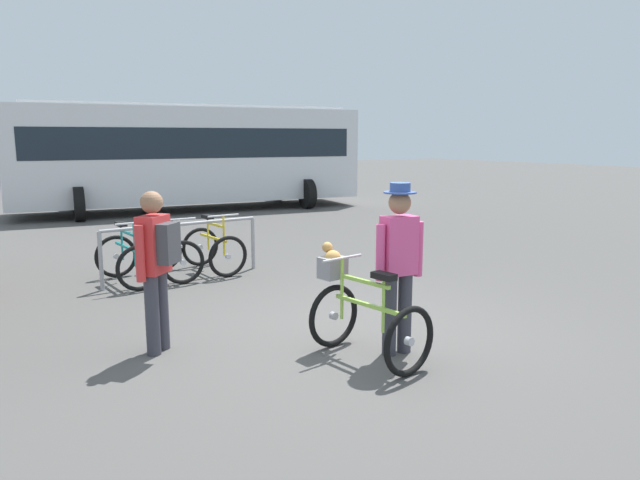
{
  "coord_description": "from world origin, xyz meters",
  "views": [
    {
      "loc": [
        -3.82,
        -4.96,
        2.15
      ],
      "look_at": [
        -0.22,
        0.53,
        1.0
      ],
      "focal_mm": 32.83,
      "sensor_mm": 36.0,
      "label": 1
    }
  ],
  "objects_px": {
    "featured_bicycle": "(360,310)",
    "bus_distant": "(191,152)",
    "person_with_featured_bike": "(398,262)",
    "racked_bike_yellow": "(214,249)",
    "pedestrian_with_backpack": "(156,262)",
    "racked_bike_teal": "(127,260)",
    "racked_bike_white": "(172,254)"
  },
  "relations": [
    {
      "from": "person_with_featured_bike",
      "to": "pedestrian_with_backpack",
      "type": "relative_size",
      "value": 1.05
    },
    {
      "from": "racked_bike_white",
      "to": "racked_bike_yellow",
      "type": "distance_m",
      "value": 0.7
    },
    {
      "from": "racked_bike_yellow",
      "to": "pedestrian_with_backpack",
      "type": "height_order",
      "value": "pedestrian_with_backpack"
    },
    {
      "from": "racked_bike_yellow",
      "to": "pedestrian_with_backpack",
      "type": "relative_size",
      "value": 0.7
    },
    {
      "from": "racked_bike_white",
      "to": "pedestrian_with_backpack",
      "type": "distance_m",
      "value": 3.34
    },
    {
      "from": "person_with_featured_bike",
      "to": "bus_distant",
      "type": "bearing_deg",
      "value": 77.89
    },
    {
      "from": "racked_bike_teal",
      "to": "racked_bike_white",
      "type": "xyz_separation_m",
      "value": [
        0.7,
        0.03,
        -0.0
      ]
    },
    {
      "from": "racked_bike_teal",
      "to": "pedestrian_with_backpack",
      "type": "relative_size",
      "value": 0.7
    },
    {
      "from": "racked_bike_teal",
      "to": "bus_distant",
      "type": "height_order",
      "value": "bus_distant"
    },
    {
      "from": "racked_bike_teal",
      "to": "bus_distant",
      "type": "bearing_deg",
      "value": 62.93
    },
    {
      "from": "person_with_featured_bike",
      "to": "featured_bicycle",
      "type": "bearing_deg",
      "value": 160.95
    },
    {
      "from": "racked_bike_teal",
      "to": "racked_bike_white",
      "type": "relative_size",
      "value": 1.05
    },
    {
      "from": "pedestrian_with_backpack",
      "to": "racked_bike_white",
      "type": "bearing_deg",
      "value": 68.52
    },
    {
      "from": "person_with_featured_bike",
      "to": "pedestrian_with_backpack",
      "type": "distance_m",
      "value": 2.4
    },
    {
      "from": "racked_bike_teal",
      "to": "bus_distant",
      "type": "distance_m",
      "value": 9.27
    },
    {
      "from": "featured_bicycle",
      "to": "bus_distant",
      "type": "relative_size",
      "value": 0.12
    },
    {
      "from": "racked_bike_teal",
      "to": "racked_bike_yellow",
      "type": "xyz_separation_m",
      "value": [
        1.4,
        0.05,
        -0.0
      ]
    },
    {
      "from": "racked_bike_white",
      "to": "pedestrian_with_backpack",
      "type": "xyz_separation_m",
      "value": [
        -1.2,
        -3.06,
        0.57
      ]
    },
    {
      "from": "racked_bike_white",
      "to": "racked_bike_yellow",
      "type": "bearing_deg",
      "value": 2.06
    },
    {
      "from": "featured_bicycle",
      "to": "person_with_featured_bike",
      "type": "xyz_separation_m",
      "value": [
        0.37,
        -0.13,
        0.46
      ]
    },
    {
      "from": "pedestrian_with_backpack",
      "to": "person_with_featured_bike",
      "type": "bearing_deg",
      "value": -34.31
    },
    {
      "from": "racked_bike_yellow",
      "to": "racked_bike_white",
      "type": "bearing_deg",
      "value": -177.94
    },
    {
      "from": "racked_bike_white",
      "to": "bus_distant",
      "type": "distance_m",
      "value": 8.96
    },
    {
      "from": "featured_bicycle",
      "to": "pedestrian_with_backpack",
      "type": "xyz_separation_m",
      "value": [
        -1.61,
        1.23,
        0.45
      ]
    },
    {
      "from": "pedestrian_with_backpack",
      "to": "racked_bike_yellow",
      "type": "bearing_deg",
      "value": 58.32
    },
    {
      "from": "racked_bike_white",
      "to": "person_with_featured_bike",
      "type": "height_order",
      "value": "person_with_featured_bike"
    },
    {
      "from": "bus_distant",
      "to": "racked_bike_yellow",
      "type": "bearing_deg",
      "value": -108.88
    },
    {
      "from": "person_with_featured_bike",
      "to": "bus_distant",
      "type": "xyz_separation_m",
      "value": [
        2.69,
        12.56,
        0.79
      ]
    },
    {
      "from": "person_with_featured_bike",
      "to": "bus_distant",
      "type": "height_order",
      "value": "bus_distant"
    },
    {
      "from": "racked_bike_yellow",
      "to": "featured_bicycle",
      "type": "relative_size",
      "value": 0.92
    },
    {
      "from": "racked_bike_teal",
      "to": "bus_distant",
      "type": "xyz_separation_m",
      "value": [
        4.17,
        8.17,
        1.37
      ]
    },
    {
      "from": "racked_bike_white",
      "to": "pedestrian_with_backpack",
      "type": "bearing_deg",
      "value": -111.48
    }
  ]
}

